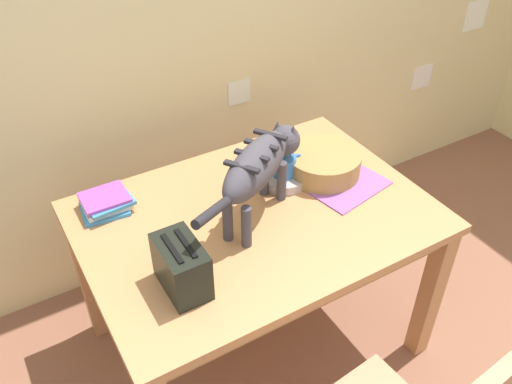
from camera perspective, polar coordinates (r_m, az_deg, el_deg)
name	(u,v)px	position (r m, az deg, el deg)	size (l,w,h in m)	color
wall_rear	(171,8)	(2.33, -9.04, 18.68)	(5.27, 0.11, 2.50)	beige
dining_table	(256,231)	(2.03, 0.00, -4.20)	(1.26, 0.90, 0.73)	tan
cat	(260,165)	(1.84, 0.44, 2.93)	(0.60, 0.42, 0.31)	#454048
saucer_bowl	(283,178)	(2.11, 2.93, 1.54)	(0.19, 0.19, 0.04)	#B9A9A4
coffee_mug	(285,165)	(2.08, 3.05, 2.86)	(0.13, 0.09, 0.08)	#3674C2
magazine	(350,187)	(2.12, 9.95, 0.51)	(0.30, 0.19, 0.01)	#9655A2
book_stack	(106,203)	(2.04, -15.65, -1.14)	(0.19, 0.16, 0.06)	#3A89CB
wicker_basket	(323,163)	(2.15, 7.11, 3.07)	(0.30, 0.30, 0.10)	#A98047
toaster	(181,267)	(1.67, -7.91, -7.85)	(0.12, 0.20, 0.18)	black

